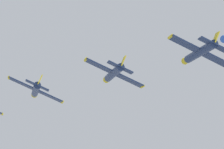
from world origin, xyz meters
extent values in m
cylinder|color=yellow|center=(-15.91, 15.74, 134.69)|extent=(0.47, 1.40, 0.47)
cylinder|color=navy|center=(-10.65, 8.12, 137.91)|extent=(1.44, 9.00, 1.44)
cone|color=yellow|center=(-10.65, 13.22, 137.91)|extent=(1.37, 1.20, 1.37)
cube|color=navy|center=(-10.69, 7.72, 137.81)|extent=(8.53, 1.90, 3.79)
cylinder|color=yellow|center=(-14.91, 7.72, 139.63)|extent=(0.47, 1.40, 0.47)
cylinder|color=yellow|center=(-6.46, 7.72, 136.00)|extent=(0.47, 1.40, 0.47)
cube|color=navy|center=(-10.63, 4.12, 137.95)|extent=(3.56, 1.20, 1.66)
cube|color=yellow|center=(-10.27, 4.02, 138.79)|extent=(0.76, 1.10, 1.53)
ellipsoid|color=black|center=(-10.45, 9.92, 138.36)|extent=(1.01, 2.20, 0.96)
cylinder|color=navy|center=(0.21, -0.37, 139.44)|extent=(1.45, 9.00, 1.45)
cone|color=yellow|center=(0.21, 4.73, 139.44)|extent=(1.37, 1.20, 1.37)
cube|color=navy|center=(0.17, -0.77, 139.35)|extent=(8.51, 1.90, 3.82)
cylinder|color=yellow|center=(-4.05, -0.77, 141.18)|extent=(0.47, 1.40, 0.47)
cylinder|color=yellow|center=(4.39, -0.77, 137.52)|extent=(0.47, 1.40, 0.47)
cube|color=navy|center=(0.23, -4.37, 139.49)|extent=(3.56, 1.20, 1.68)
cube|color=yellow|center=(0.60, -4.47, 140.33)|extent=(0.76, 1.10, 1.52)
ellipsoid|color=black|center=(0.41, 1.43, 139.90)|extent=(1.01, 2.20, 0.96)
cylinder|color=navy|center=(10.09, -9.10, 141.04)|extent=(1.45, 9.00, 1.45)
cone|color=yellow|center=(10.09, -4.00, 141.04)|extent=(1.38, 1.20, 1.38)
cube|color=navy|center=(10.05, -9.50, 140.95)|extent=(8.48, 1.90, 3.91)
cylinder|color=yellow|center=(5.85, -9.50, 142.82)|extent=(0.48, 1.40, 0.48)
cube|color=navy|center=(10.11, -13.10, 141.08)|extent=(3.54, 1.20, 1.71)
cube|color=yellow|center=(10.48, -13.20, 141.92)|extent=(0.78, 1.10, 1.52)
ellipsoid|color=black|center=(10.29, -7.30, 141.49)|extent=(1.02, 2.20, 0.97)
sphere|color=blue|center=(10.11, -16.25, 140.94)|extent=(0.95, 0.95, 0.95)
camera|label=1|loc=(-13.67, -64.67, 126.78)|focal=73.42mm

